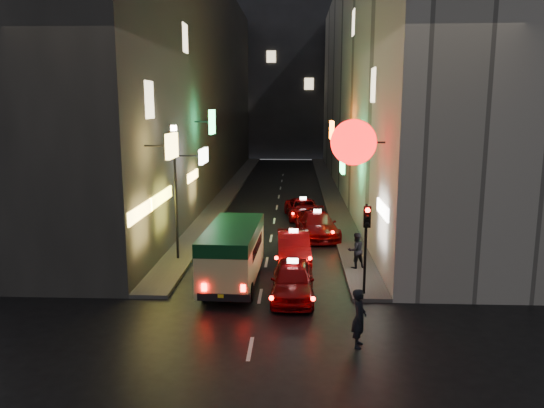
# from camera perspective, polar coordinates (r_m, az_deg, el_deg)

# --- Properties ---
(building_left) EXTENTS (7.43, 52.00, 18.00)m
(building_left) POSITION_cam_1_polar(r_m,az_deg,el_deg) (45.93, -9.38, 12.63)
(building_left) COLOR #3A3734
(building_left) RESTS_ON ground
(building_right) EXTENTS (8.24, 52.00, 18.00)m
(building_right) POSITION_cam_1_polar(r_m,az_deg,el_deg) (45.46, 11.28, 12.59)
(building_right) COLOR #AEA8A0
(building_right) RESTS_ON ground
(building_far) EXTENTS (30.00, 10.00, 22.00)m
(building_far) POSITION_cam_1_polar(r_m,az_deg,el_deg) (77.04, 1.62, 13.39)
(building_far) COLOR #35363B
(building_far) RESTS_ON ground
(sidewalk_left) EXTENTS (1.50, 52.00, 0.15)m
(sidewalk_left) POSITION_cam_1_polar(r_m,az_deg,el_deg) (45.86, -4.45, 1.55)
(sidewalk_left) COLOR #474442
(sidewalk_left) RESTS_ON ground
(sidewalk_right) EXTENTS (1.50, 52.00, 0.15)m
(sidewalk_right) POSITION_cam_1_polar(r_m,az_deg,el_deg) (45.61, 6.21, 1.47)
(sidewalk_right) COLOR #474442
(sidewalk_right) RESTS_ON ground
(minibus) EXTENTS (2.20, 5.74, 2.44)m
(minibus) POSITION_cam_1_polar(r_m,az_deg,el_deg) (21.68, -4.25, -4.78)
(minibus) COLOR #CCC67F
(minibus) RESTS_ON ground
(taxi_near) EXTENTS (2.10, 5.04, 1.77)m
(taxi_near) POSITION_cam_1_polar(r_m,az_deg,el_deg) (20.43, 2.23, -7.90)
(taxi_near) COLOR #750508
(taxi_near) RESTS_ON ground
(taxi_second) EXTENTS (2.36, 5.22, 1.80)m
(taxi_second) POSITION_cam_1_polar(r_m,az_deg,el_deg) (25.02, 2.32, -4.37)
(taxi_second) COLOR #750508
(taxi_second) RESTS_ON ground
(taxi_third) EXTENTS (2.87, 5.35, 1.78)m
(taxi_third) POSITION_cam_1_polar(r_m,az_deg,el_deg) (29.71, 4.88, -2.01)
(taxi_third) COLOR #750508
(taxi_third) RESTS_ON ground
(taxi_far) EXTENTS (2.43, 4.79, 1.63)m
(taxi_far) POSITION_cam_1_polar(r_m,az_deg,el_deg) (34.40, 3.37, -0.37)
(taxi_far) COLOR #750508
(taxi_far) RESTS_ON ground
(pedestrian_crossing) EXTENTS (0.56, 0.75, 2.08)m
(pedestrian_crossing) POSITION_cam_1_polar(r_m,az_deg,el_deg) (16.62, 9.37, -11.62)
(pedestrian_crossing) COLOR black
(pedestrian_crossing) RESTS_ON ground
(pedestrian_sidewalk) EXTENTS (0.79, 0.65, 1.81)m
(pedestrian_sidewalk) POSITION_cam_1_polar(r_m,az_deg,el_deg) (23.79, 9.03, -4.69)
(pedestrian_sidewalk) COLOR black
(pedestrian_sidewalk) RESTS_ON sidewalk_right
(traffic_light) EXTENTS (0.26, 0.43, 3.50)m
(traffic_light) POSITION_cam_1_polar(r_m,az_deg,el_deg) (20.13, 10.12, -2.76)
(traffic_light) COLOR black
(traffic_light) RESTS_ON sidewalk_right
(lamp_post) EXTENTS (0.28, 0.28, 6.22)m
(lamp_post) POSITION_cam_1_polar(r_m,az_deg,el_deg) (24.83, -10.34, 2.20)
(lamp_post) COLOR black
(lamp_post) RESTS_ON sidewalk_left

